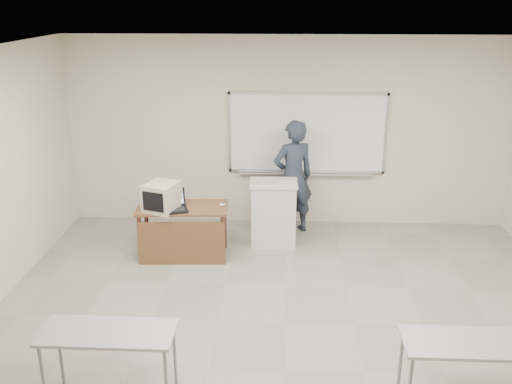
# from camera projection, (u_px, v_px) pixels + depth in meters

# --- Properties ---
(floor) EXTENTS (7.00, 8.00, 0.01)m
(floor) POSITION_uv_depth(u_px,v_px,m) (286.00, 371.00, 5.70)
(floor) COLOR gray
(floor) RESTS_ON ground
(whiteboard) EXTENTS (2.48, 0.10, 1.31)m
(whiteboard) POSITION_uv_depth(u_px,v_px,m) (307.00, 134.00, 8.94)
(whiteboard) COLOR white
(whiteboard) RESTS_ON floor
(instructor_desk) EXTENTS (1.26, 0.63, 0.75)m
(instructor_desk) POSITION_uv_depth(u_px,v_px,m) (182.00, 225.00, 7.95)
(instructor_desk) COLOR brown
(instructor_desk) RESTS_ON floor
(podium) EXTENTS (0.69, 0.51, 0.97)m
(podium) POSITION_uv_depth(u_px,v_px,m) (273.00, 213.00, 8.48)
(podium) COLOR beige
(podium) RESTS_ON floor
(crt_monitor) EXTENTS (0.41, 0.46, 0.39)m
(crt_monitor) POSITION_uv_depth(u_px,v_px,m) (162.00, 197.00, 7.81)
(crt_monitor) COLOR #BAB598
(crt_monitor) RESTS_ON instructor_desk
(laptop) EXTENTS (0.37, 0.34, 0.27)m
(laptop) POSITION_uv_depth(u_px,v_px,m) (175.00, 205.00, 7.85)
(laptop) COLOR black
(laptop) RESTS_ON instructor_desk
(mouse) EXTENTS (0.11, 0.09, 0.04)m
(mouse) POSITION_uv_depth(u_px,v_px,m) (222.00, 205.00, 7.99)
(mouse) COLOR #B9BBC1
(mouse) RESTS_ON instructor_desk
(keyboard) EXTENTS (0.41, 0.15, 0.02)m
(keyboard) POSITION_uv_depth(u_px,v_px,m) (263.00, 184.00, 8.21)
(keyboard) COLOR #BAB598
(keyboard) RESTS_ON podium
(presenter) EXTENTS (0.77, 0.66, 1.79)m
(presenter) POSITION_uv_depth(u_px,v_px,m) (293.00, 177.00, 8.77)
(presenter) COLOR black
(presenter) RESTS_ON floor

